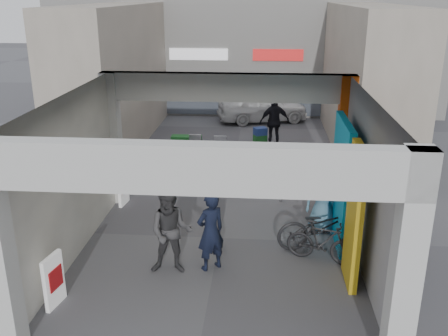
# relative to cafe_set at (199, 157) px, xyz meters

# --- Properties ---
(ground) EXTENTS (90.00, 90.00, 0.00)m
(ground) POSITION_rel_cafe_set_xyz_m (1.12, -4.94, -0.33)
(ground) COLOR #525257
(ground) RESTS_ON ground
(arcade_canopy) EXTENTS (6.40, 6.45, 6.40)m
(arcade_canopy) POSITION_rel_cafe_set_xyz_m (1.65, -5.76, 1.97)
(arcade_canopy) COLOR beige
(arcade_canopy) RESTS_ON ground
(far_building) EXTENTS (18.00, 4.08, 8.00)m
(far_building) POSITION_rel_cafe_set_xyz_m (1.11, 9.06, 3.66)
(far_building) COLOR white
(far_building) RESTS_ON ground
(plaza_bldg_left) EXTENTS (2.00, 9.00, 5.00)m
(plaza_bldg_left) POSITION_rel_cafe_set_xyz_m (-3.38, 2.56, 2.17)
(plaza_bldg_left) COLOR #AA9D8D
(plaza_bldg_left) RESTS_ON ground
(plaza_bldg_right) EXTENTS (2.00, 9.00, 5.00)m
(plaza_bldg_right) POSITION_rel_cafe_set_xyz_m (5.62, 2.56, 2.17)
(plaza_bldg_right) COLOR #AA9D8D
(plaza_bldg_right) RESTS_ON ground
(bollard_left) EXTENTS (0.09, 0.09, 0.99)m
(bollard_left) POSITION_rel_cafe_set_xyz_m (-0.42, -2.39, 0.16)
(bollard_left) COLOR gray
(bollard_left) RESTS_ON ground
(bollard_center) EXTENTS (0.09, 0.09, 0.93)m
(bollard_center) POSITION_rel_cafe_set_xyz_m (1.23, -2.48, 0.13)
(bollard_center) COLOR gray
(bollard_center) RESTS_ON ground
(bollard_right) EXTENTS (0.09, 0.09, 0.82)m
(bollard_right) POSITION_rel_cafe_set_xyz_m (2.58, -2.64, 0.08)
(bollard_right) COLOR gray
(bollard_right) RESTS_ON ground
(advert_board_near) EXTENTS (0.19, 0.56, 1.00)m
(advert_board_near) POSITION_rel_cafe_set_xyz_m (-1.63, -7.78, 0.17)
(advert_board_near) COLOR white
(advert_board_near) RESTS_ON ground
(advert_board_far) EXTENTS (0.16, 0.56, 1.00)m
(advert_board_far) POSITION_rel_cafe_set_xyz_m (-1.63, -3.17, 0.17)
(advert_board_far) COLOR white
(advert_board_far) RESTS_ON ground
(cafe_set) EXTENTS (1.56, 1.26, 0.94)m
(cafe_set) POSITION_rel_cafe_set_xyz_m (0.00, 0.00, 0.00)
(cafe_set) COLOR #A6A6AB
(cafe_set) RESTS_ON ground
(produce_stand) EXTENTS (1.22, 0.66, 0.80)m
(produce_stand) POSITION_rel_cafe_set_xyz_m (-0.53, 0.68, -0.02)
(produce_stand) COLOR black
(produce_stand) RESTS_ON ground
(crate_stack) EXTENTS (0.55, 0.50, 0.56)m
(crate_stack) POSITION_rel_cafe_set_xyz_m (1.95, 3.05, -0.05)
(crate_stack) COLOR #175217
(crate_stack) RESTS_ON ground
(border_collie) EXTENTS (0.24, 0.46, 0.64)m
(border_collie) POSITION_rel_cafe_set_xyz_m (1.05, -5.56, -0.08)
(border_collie) COLOR black
(border_collie) RESTS_ON ground
(man_with_dog) EXTENTS (0.73, 0.69, 1.68)m
(man_with_dog) POSITION_rel_cafe_set_xyz_m (1.05, -6.28, 0.51)
(man_with_dog) COLOR black
(man_with_dog) RESTS_ON ground
(man_back_turned) EXTENTS (0.90, 0.72, 1.79)m
(man_back_turned) POSITION_rel_cafe_set_xyz_m (0.28, -6.47, 0.56)
(man_back_turned) COLOR #3A3A3C
(man_back_turned) RESTS_ON ground
(man_elderly) EXTENTS (0.94, 0.68, 1.78)m
(man_elderly) POSITION_rel_cafe_set_xyz_m (3.51, -4.36, 0.56)
(man_elderly) COLOR teal
(man_elderly) RESTS_ON ground
(man_crates) EXTENTS (1.20, 0.78, 1.90)m
(man_crates) POSITION_rel_cafe_set_xyz_m (2.45, 2.48, 0.62)
(man_crates) COLOR black
(man_crates) RESTS_ON ground
(bicycle_front) EXTENTS (2.15, 1.14, 1.07)m
(bicycle_front) POSITION_rel_cafe_set_xyz_m (3.42, -5.24, 0.20)
(bicycle_front) COLOR black
(bicycle_front) RESTS_ON ground
(bicycle_rear) EXTENTS (1.58, 0.89, 0.92)m
(bicycle_rear) POSITION_rel_cafe_set_xyz_m (3.35, -5.81, 0.12)
(bicycle_rear) COLOR black
(bicycle_rear) RESTS_ON ground
(white_van) EXTENTS (4.16, 2.57, 1.32)m
(white_van) POSITION_rel_cafe_set_xyz_m (1.99, 6.25, 0.33)
(white_van) COLOR silver
(white_van) RESTS_ON ground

